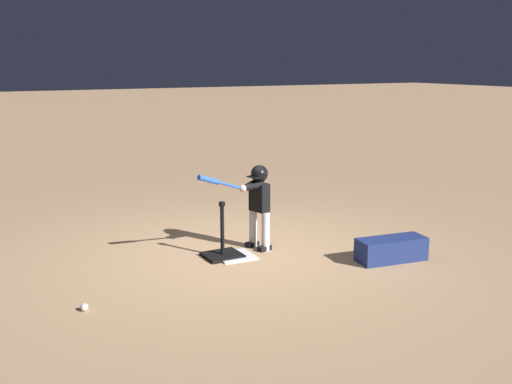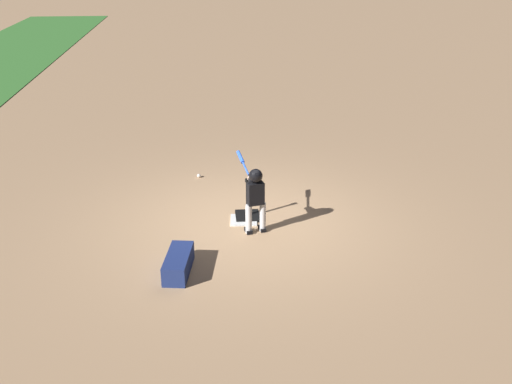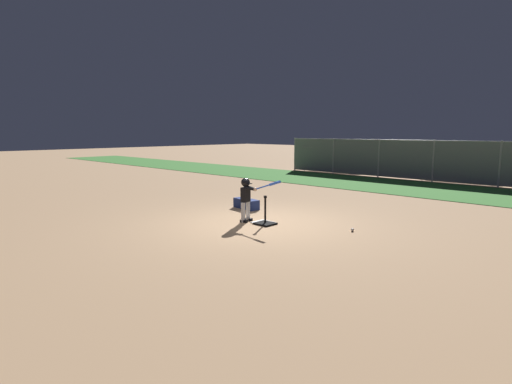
{
  "view_description": "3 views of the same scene",
  "coord_description": "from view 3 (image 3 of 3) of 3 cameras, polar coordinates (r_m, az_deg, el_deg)",
  "views": [
    {
      "loc": [
        3.15,
        6.3,
        2.34
      ],
      "look_at": [
        -0.44,
        -0.3,
        0.69
      ],
      "focal_mm": 42.0,
      "sensor_mm": 36.0,
      "label": 1
    },
    {
      "loc": [
        -8.9,
        0.58,
        4.37
      ],
      "look_at": [
        -0.05,
        -0.14,
        0.55
      ],
      "focal_mm": 42.0,
      "sensor_mm": 36.0,
      "label": 2
    },
    {
      "loc": [
        6.4,
        -6.89,
        2.19
      ],
      "look_at": [
        -0.26,
        0.14,
        0.72
      ],
      "focal_mm": 28.0,
      "sensor_mm": 36.0,
      "label": 3
    }
  ],
  "objects": [
    {
      "name": "ground_plane",
      "position": [
        9.66,
        0.56,
        -4.46
      ],
      "size": [
        90.0,
        90.0,
        0.0
      ],
      "primitive_type": "plane",
      "color": "tan"
    },
    {
      "name": "grass_outfield_strip",
      "position": [
        16.85,
        20.76,
        0.64
      ],
      "size": [
        56.0,
        4.42,
        0.02
      ],
      "primitive_type": "cube",
      "color": "#3D7F33",
      "rests_on": "ground_plane"
    },
    {
      "name": "backstop_fence",
      "position": [
        19.23,
        24.01,
        4.24
      ],
      "size": [
        15.46,
        0.08,
        1.83
      ],
      "color": "#9E9EA3",
      "rests_on": "ground_plane"
    },
    {
      "name": "home_plate",
      "position": [
        9.67,
        1.02,
        -4.38
      ],
      "size": [
        0.47,
        0.47,
        0.02
      ],
      "primitive_type": "cube",
      "rotation": [
        0.0,
        0.0,
        -0.06
      ],
      "color": "white",
      "rests_on": "ground_plane"
    },
    {
      "name": "batting_tee",
      "position": [
        9.51,
        1.32,
        -4.1
      ],
      "size": [
        0.44,
        0.4,
        0.69
      ],
      "color": "black",
      "rests_on": "ground_plane"
    },
    {
      "name": "batter_child",
      "position": [
        9.69,
        -1.29,
        -0.31
      ],
      "size": [
        1.04,
        0.43,
        1.08
      ],
      "color": "silver",
      "rests_on": "ground_plane"
    },
    {
      "name": "baseball",
      "position": [
        9.11,
        13.62,
        -5.26
      ],
      "size": [
        0.07,
        0.07,
        0.07
      ],
      "primitive_type": "sphere",
      "color": "white",
      "rests_on": "ground_plane"
    },
    {
      "name": "bleachers_far_left",
      "position": [
        22.81,
        11.3,
        4.66
      ],
      "size": [
        3.28,
        2.54,
        1.38
      ],
      "color": "gray",
      "rests_on": "ground_plane"
    },
    {
      "name": "bleachers_left_center",
      "position": [
        20.97,
        26.91,
        3.56
      ],
      "size": [
        3.13,
        2.51,
        1.38
      ],
      "color": "gray",
      "rests_on": "ground_plane"
    },
    {
      "name": "equipment_bag",
      "position": [
        11.43,
        -1.39,
        -1.69
      ],
      "size": [
        0.88,
        0.43,
        0.28
      ],
      "primitive_type": "cube",
      "rotation": [
        0.0,
        0.0,
        -0.14
      ],
      "color": "navy",
      "rests_on": "ground_plane"
    }
  ]
}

